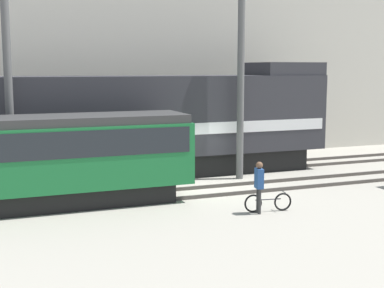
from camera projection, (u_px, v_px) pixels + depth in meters
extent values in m
plane|color=#9E998C|center=(208.00, 188.00, 21.54)|extent=(120.00, 120.00, 0.00)
cube|color=#47423D|center=(223.00, 194.00, 20.18)|extent=(60.00, 0.07, 0.14)
cube|color=#47423D|center=(209.00, 187.00, 21.51)|extent=(60.00, 0.07, 0.14)
cube|color=#47423D|center=(186.00, 175.00, 23.91)|extent=(60.00, 0.07, 0.14)
cube|color=#47423D|center=(176.00, 169.00, 25.24)|extent=(60.00, 0.07, 0.14)
cube|color=beige|center=(138.00, 72.00, 30.59)|extent=(32.27, 6.00, 9.09)
cube|color=black|center=(98.00, 168.00, 23.17)|extent=(19.47, 2.55, 1.00)
cube|color=#2D2D33|center=(97.00, 117.00, 22.85)|extent=(21.16, 3.00, 3.47)
cube|color=white|center=(97.00, 129.00, 22.92)|extent=(20.74, 3.04, 0.50)
cube|color=#2D2D33|center=(283.00, 69.00, 25.76)|extent=(3.00, 2.85, 0.60)
cube|color=black|center=(41.00, 198.00, 18.48)|extent=(9.23, 2.00, 0.70)
cube|color=#196B33|center=(39.00, 157.00, 18.28)|extent=(10.49, 2.50, 2.18)
cube|color=#1E2328|center=(38.00, 141.00, 18.20)|extent=(10.07, 2.54, 0.90)
cube|color=#333333|center=(38.00, 121.00, 18.10)|extent=(10.28, 2.38, 0.30)
torus|color=black|center=(283.00, 202.00, 18.12)|extent=(0.62, 0.15, 0.62)
torus|color=black|center=(253.00, 203.00, 17.90)|extent=(0.62, 0.15, 0.62)
cylinder|color=black|center=(268.00, 199.00, 17.99)|extent=(0.89, 0.17, 0.04)
cylinder|color=black|center=(257.00, 199.00, 17.91)|extent=(0.03, 0.03, 0.28)
cylinder|color=#262626|center=(283.00, 191.00, 18.07)|extent=(0.09, 0.44, 0.02)
cylinder|color=#333333|center=(258.00, 200.00, 17.84)|extent=(0.11, 0.11, 0.86)
cylinder|color=#333333|center=(260.00, 201.00, 17.69)|extent=(0.11, 0.11, 0.86)
cube|color=#264C8C|center=(259.00, 178.00, 17.66)|extent=(0.27, 0.39, 0.66)
sphere|color=brown|center=(259.00, 165.00, 17.59)|extent=(0.23, 0.23, 0.23)
cylinder|color=#595959|center=(8.00, 71.00, 19.44)|extent=(0.30, 0.30, 9.38)
cylinder|color=#595959|center=(241.00, 81.00, 22.83)|extent=(0.30, 0.30, 8.51)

